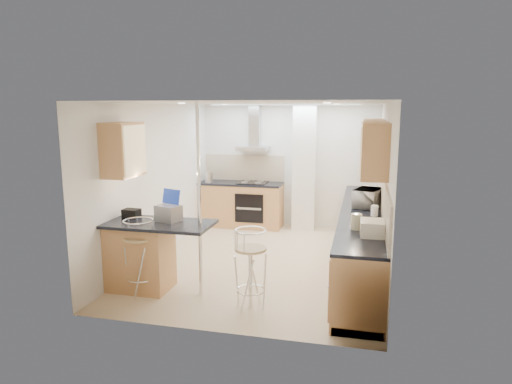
% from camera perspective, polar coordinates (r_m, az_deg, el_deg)
% --- Properties ---
extents(ground, '(4.80, 4.80, 0.00)m').
position_cam_1_polar(ground, '(7.39, 1.00, -8.69)').
color(ground, beige).
rests_on(ground, ground).
extents(room_shell, '(3.64, 4.84, 2.51)m').
position_cam_1_polar(room_shell, '(7.34, 4.14, 3.53)').
color(room_shell, white).
rests_on(room_shell, ground).
extents(right_counter, '(0.63, 4.40, 0.92)m').
position_cam_1_polar(right_counter, '(7.10, 12.98, -5.88)').
color(right_counter, tan).
rests_on(right_counter, ground).
extents(back_counter, '(1.70, 0.63, 0.92)m').
position_cam_1_polar(back_counter, '(9.46, -1.89, -1.53)').
color(back_counter, tan).
rests_on(back_counter, ground).
extents(peninsula, '(1.47, 0.72, 0.94)m').
position_cam_1_polar(peninsula, '(6.28, -12.08, -7.86)').
color(peninsula, tan).
rests_on(peninsula, ground).
extents(microwave, '(0.49, 0.60, 0.29)m').
position_cam_1_polar(microwave, '(7.20, 13.82, -0.74)').
color(microwave, silver).
rests_on(microwave, right_counter).
extents(laptop, '(0.37, 0.33, 0.21)m').
position_cam_1_polar(laptop, '(6.18, -10.88, -2.62)').
color(laptop, '#989AA0').
rests_on(laptop, peninsula).
extents(bag, '(0.24, 0.18, 0.12)m').
position_cam_1_polar(bag, '(6.49, -15.30, -2.60)').
color(bag, black).
rests_on(bag, peninsula).
extents(bar_stool_near, '(0.54, 0.54, 1.02)m').
position_cam_1_polar(bar_stool_near, '(6.20, -14.29, -7.88)').
color(bar_stool_near, tan).
rests_on(bar_stool_near, ground).
extents(bar_stool_end, '(0.58, 0.58, 1.00)m').
position_cam_1_polar(bar_stool_end, '(5.62, -0.69, -9.56)').
color(bar_stool_end, tan).
rests_on(bar_stool_end, ground).
extents(jar_a, '(0.13, 0.13, 0.17)m').
position_cam_1_polar(jar_a, '(8.21, 13.60, 0.19)').
color(jar_a, white).
rests_on(jar_a, right_counter).
extents(jar_b, '(0.14, 0.14, 0.15)m').
position_cam_1_polar(jar_b, '(7.41, 12.80, -0.94)').
color(jar_b, white).
rests_on(jar_b, right_counter).
extents(jar_c, '(0.18, 0.18, 0.20)m').
position_cam_1_polar(jar_c, '(5.88, 12.43, -3.63)').
color(jar_c, beige).
rests_on(jar_c, right_counter).
extents(jar_d, '(0.10, 0.10, 0.15)m').
position_cam_1_polar(jar_d, '(6.66, 14.60, -2.29)').
color(jar_d, silver).
rests_on(jar_d, right_counter).
extents(bread_bin, '(0.28, 0.35, 0.18)m').
position_cam_1_polar(bread_bin, '(5.64, 14.32, -4.39)').
color(bread_bin, white).
rests_on(bread_bin, right_counter).
extents(kettle, '(0.16, 0.16, 0.24)m').
position_cam_1_polar(kettle, '(9.40, -5.93, 1.93)').
color(kettle, silver).
rests_on(kettle, back_counter).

